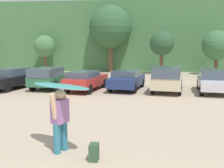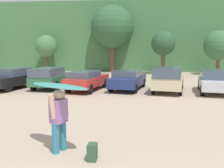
{
  "view_description": "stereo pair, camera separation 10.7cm",
  "coord_description": "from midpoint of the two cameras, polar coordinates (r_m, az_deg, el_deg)",
  "views": [
    {
      "loc": [
        1.29,
        -3.52,
        3.01
      ],
      "look_at": [
        0.17,
        8.36,
        1.33
      ],
      "focal_mm": 42.82,
      "sensor_mm": 36.0,
      "label": 1
    },
    {
      "loc": [
        1.4,
        -3.5,
        3.01
      ],
      "look_at": [
        0.17,
        8.36,
        1.33
      ],
      "focal_mm": 42.82,
      "sensor_mm": 36.0,
      "label": 2
    }
  ],
  "objects": [
    {
      "name": "hillside_ridge",
      "position": [
        38.25,
        3.95,
        9.82
      ],
      "size": [
        108.0,
        12.0,
        8.44
      ],
      "primitive_type": "cube",
      "color": "#427042",
      "rests_on": "ground_plane"
    },
    {
      "name": "parked_car_black",
      "position": [
        20.39,
        -20.54,
        1.25
      ],
      "size": [
        2.71,
        4.28,
        1.48
      ],
      "rotation": [
        0.0,
        0.0,
        1.34
      ],
      "color": "black",
      "rests_on": "ground_plane"
    },
    {
      "name": "tree_center_right",
      "position": [
        32.56,
        -13.77,
        7.82
      ],
      "size": [
        2.54,
        2.54,
        4.33
      ],
      "color": "brown",
      "rests_on": "ground_plane"
    },
    {
      "name": "parked_car_silver",
      "position": [
        18.69,
        21.31,
        0.67
      ],
      "size": [
        2.55,
        4.51,
        1.49
      ],
      "rotation": [
        0.0,
        0.0,
        1.42
      ],
      "color": "silver",
      "rests_on": "ground_plane"
    },
    {
      "name": "parked_car_forest_green",
      "position": [
        19.68,
        -12.66,
        1.46
      ],
      "size": [
        2.21,
        4.64,
        1.54
      ],
      "rotation": [
        0.0,
        0.0,
        1.47
      ],
      "color": "#2D6642",
      "rests_on": "ground_plane"
    },
    {
      "name": "person_adult",
      "position": [
        7.77,
        -10.93,
        -6.94
      ],
      "size": [
        0.48,
        0.77,
        1.81
      ],
      "rotation": [
        0.0,
        0.0,
        2.72
      ],
      "color": "teal",
      "rests_on": "ground_plane"
    },
    {
      "name": "surfboard_teal",
      "position": [
        7.63,
        -10.99,
        -0.4
      ],
      "size": [
        2.19,
        1.68,
        0.08
      ],
      "rotation": [
        0.0,
        0.0,
        2.58
      ],
      "color": "teal"
    },
    {
      "name": "parked_car_navy",
      "position": [
        18.69,
        3.57,
        0.99
      ],
      "size": [
        2.62,
        4.53,
        1.36
      ],
      "rotation": [
        0.0,
        0.0,
        1.37
      ],
      "color": "navy",
      "rests_on": "ground_plane"
    },
    {
      "name": "tree_right",
      "position": [
        29.41,
        11.02,
        8.44
      ],
      "size": [
        2.6,
        2.6,
        4.65
      ],
      "color": "brown",
      "rests_on": "ground_plane"
    },
    {
      "name": "tree_center_left",
      "position": [
        31.57,
        0.15,
        12.02
      ],
      "size": [
        4.96,
        4.96,
        7.72
      ],
      "color": "brown",
      "rests_on": "ground_plane"
    },
    {
      "name": "backpack_dropped",
      "position": [
        7.34,
        -3.8,
        -14.29
      ],
      "size": [
        0.24,
        0.34,
        0.45
      ],
      "color": "#2D4C33",
      "rests_on": "ground_plane"
    },
    {
      "name": "parked_car_champagne",
      "position": [
        18.12,
        12.11,
        1.12
      ],
      "size": [
        2.6,
        4.7,
        1.69
      ],
      "rotation": [
        0.0,
        0.0,
        1.39
      ],
      "color": "beige",
      "rests_on": "ground_plane"
    },
    {
      "name": "parked_car_red",
      "position": [
        18.4,
        -5.25,
        0.92
      ],
      "size": [
        2.54,
        4.56,
        1.37
      ],
      "rotation": [
        0.0,
        0.0,
        1.37
      ],
      "color": "#B72D28",
      "rests_on": "ground_plane"
    },
    {
      "name": "tree_ridge_back",
      "position": [
        30.12,
        21.93,
        7.64
      ],
      "size": [
        3.1,
        3.1,
        4.68
      ],
      "color": "brown",
      "rests_on": "ground_plane"
    }
  ]
}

